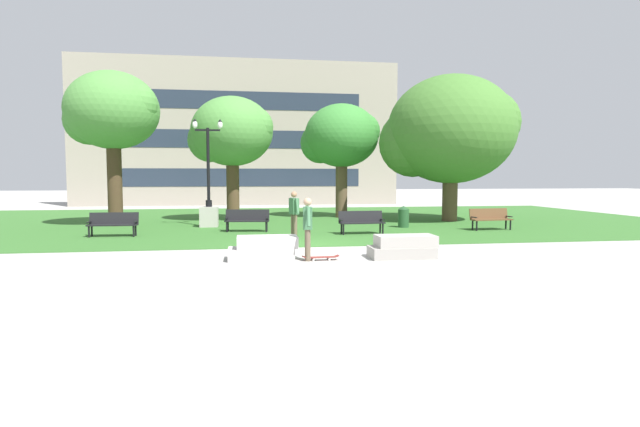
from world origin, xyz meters
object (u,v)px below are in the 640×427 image
Objects in this scene: park_bench_near_right at (490,218)px; concrete_block_left at (403,247)px; skateboard at (321,257)px; person_bystander_near_lawn at (294,211)px; park_bench_far_left at (361,221)px; park_bench_near_left at (113,223)px; park_bench_far_right at (247,219)px; concrete_block_center at (264,248)px; person_skateboarder at (308,225)px; lamp_post_left at (209,205)px; trash_bin at (403,217)px.

concrete_block_left is at bearing -132.71° from park_bench_near_right.
person_bystander_near_lawn is at bearing 92.63° from skateboard.
park_bench_far_left reaches higher than skateboard.
park_bench_near_left and park_bench_far_right have the same top height.
park_bench_far_right is (-10.23, 0.88, 0.00)m from park_bench_near_right.
person_bystander_near_lawn is (-0.24, 5.13, 0.90)m from skateboard.
person_bystander_near_lawn is at bearing -165.81° from park_bench_far_left.
concrete_block_left is (3.89, -0.33, 0.00)m from concrete_block_center.
concrete_block_left is 1.01× the size of park_bench_near_left.
concrete_block_left is 5.75m from park_bench_far_left.
park_bench_far_left is (-5.76, -0.64, 0.00)m from park_bench_near_right.
park_bench_near_left is at bearing 132.43° from concrete_block_center.
lamp_post_left is at bearing 109.11° from person_skateboarder.
lamp_post_left reaches higher than park_bench_far_right.
concrete_block_left is at bearing -91.38° from park_bench_far_left.
person_skateboarder reaches higher than park_bench_near_right.
person_bystander_near_lawn reaches higher than park_bench_far_left.
park_bench_near_right is 1.00× the size of park_bench_far_right.
lamp_post_left is 8.76m from trash_bin.
lamp_post_left is (-6.03, 9.52, 0.70)m from concrete_block_left.
park_bench_far_left is (0.14, 5.75, 0.23)m from concrete_block_left.
skateboard is at bearing -87.37° from person_bystander_near_lawn.
person_skateboarder is 9.57m from trash_bin.
person_bystander_near_lawn reaches higher than concrete_block_center.
concrete_block_center is at bearing -47.57° from park_bench_near_left.
trash_bin is (11.92, 1.62, -0.04)m from park_bench_near_left.
park_bench_far_left is at bearing -173.62° from park_bench_near_right.
park_bench_far_right reaches higher than concrete_block_left.
park_bench_near_left is at bearing -135.96° from lamp_post_left.
park_bench_near_right is (8.27, 6.47, 0.45)m from skateboard.
park_bench_near_left is 1.89× the size of trash_bin.
lamp_post_left is at bearing 103.10° from concrete_block_center.
concrete_block_center is 3.91m from concrete_block_left.
park_bench_far_right reaches higher than concrete_block_center.
skateboard is 7.62m from park_bench_far_right.
lamp_post_left is at bearing 165.33° from park_bench_near_right.
concrete_block_center is 6.97m from park_bench_far_right.
skateboard is at bearing -121.68° from trash_bin.
concrete_block_left is 1.08× the size of person_skateboarder.
skateboard is 9.47m from park_bench_near_left.
park_bench_near_right is 1.08× the size of person_bystander_near_lawn.
person_skateboarder is 5.10m from person_bystander_near_lawn.
park_bench_far_right is at bearing 104.95° from skateboard.
lamp_post_left is at bearing 127.54° from person_bystander_near_lawn.
person_bystander_near_lawn is (1.73, -2.22, 0.45)m from park_bench_far_right.
person_bystander_near_lawn reaches higher than park_bench_far_right.
park_bench_near_left is at bearing 137.60° from skateboard.
person_skateboarder is at bearing -143.27° from park_bench_near_right.
person_bystander_near_lawn is at bearing -151.02° from trash_bin.
park_bench_near_right reaches higher than concrete_block_center.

